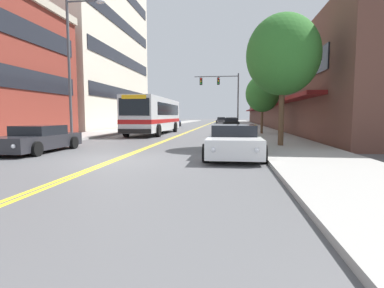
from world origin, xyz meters
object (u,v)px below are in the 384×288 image
at_px(car_navy_parked_left_near, 173,122).
at_px(car_charcoal_parked_left_mid, 38,139).
at_px(car_champagne_parked_right_mid, 231,122).
at_px(car_black_parked_right_far, 231,124).
at_px(fire_hydrant, 255,131).
at_px(car_white_parked_right_foreground, 234,142).
at_px(city_bus, 155,114).
at_px(street_lamp_left_near, 74,59).
at_px(car_dark_grey_moving_lead, 221,120).
at_px(street_tree_right_mid, 262,94).
at_px(car_beige_parked_left_far, 164,124).
at_px(street_tree_right_near, 283,55).
at_px(traffic_signal_mast, 224,90).

bearing_deg(car_navy_parked_left_near, car_charcoal_parked_left_mid, -90.19).
bearing_deg(car_champagne_parked_right_mid, car_black_parked_right_far, -90.27).
xyz_separation_m(car_black_parked_right_far, fire_hydrant, (1.59, -16.03, -0.07)).
bearing_deg(car_white_parked_right_foreground, car_charcoal_parked_left_mid, 176.10).
relative_size(city_bus, fire_hydrant, 13.18).
distance_m(car_charcoal_parked_left_mid, street_lamp_left_near, 6.32).
xyz_separation_m(car_white_parked_right_foreground, car_dark_grey_moving_lead, (-2.02, 53.43, 0.01)).
bearing_deg(fire_hydrant, street_lamp_left_near, -158.61).
xyz_separation_m(car_black_parked_right_far, street_tree_right_mid, (2.54, -11.23, 2.85)).
bearing_deg(car_beige_parked_left_far, car_navy_parked_left_near, 90.51).
bearing_deg(car_charcoal_parked_left_mid, car_champagne_parked_right_mid, 76.49).
bearing_deg(car_black_parked_right_far, street_tree_right_near, -83.68).
relative_size(car_dark_grey_moving_lead, street_tree_right_mid, 0.96).
xyz_separation_m(street_lamp_left_near, street_tree_right_mid, (11.88, 9.08, -1.47)).
xyz_separation_m(car_dark_grey_moving_lead, traffic_signal_mast, (1.00, -26.19, 4.37)).
distance_m(street_tree_right_near, fire_hydrant, 7.05).
distance_m(city_bus, car_charcoal_parked_left_mid, 14.19).
height_order(traffic_signal_mast, street_lamp_left_near, street_lamp_left_near).
bearing_deg(street_lamp_left_near, car_charcoal_parked_left_mid, -83.16).
bearing_deg(car_champagne_parked_right_mid, traffic_signal_mast, -95.98).
distance_m(car_beige_parked_left_far, street_lamp_left_near, 21.54).
bearing_deg(traffic_signal_mast, car_beige_parked_left_far, -172.10).
relative_size(city_bus, car_charcoal_parked_left_mid, 2.45).
height_order(city_bus, car_champagne_parked_right_mid, city_bus).
height_order(car_black_parked_right_far, street_tree_right_near, street_tree_right_near).
height_order(car_white_parked_right_foreground, car_champagne_parked_right_mid, car_champagne_parked_right_mid).
height_order(traffic_signal_mast, street_tree_right_mid, traffic_signal_mast).
height_order(city_bus, car_beige_parked_left_far, city_bus).
distance_m(traffic_signal_mast, street_lamp_left_near, 23.65).
relative_size(car_white_parked_right_foreground, street_tree_right_mid, 0.99).
xyz_separation_m(car_beige_parked_left_far, traffic_signal_mast, (7.62, 1.06, 4.35)).
bearing_deg(car_white_parked_right_foreground, car_black_parked_right_far, 90.02).
height_order(car_champagne_parked_right_mid, car_dark_grey_moving_lead, car_champagne_parked_right_mid).
bearing_deg(city_bus, traffic_signal_mast, 64.99).
distance_m(car_navy_parked_left_near, street_lamp_left_near, 27.63).
bearing_deg(car_charcoal_parked_left_mid, street_tree_right_near, 15.30).
bearing_deg(fire_hydrant, car_champagne_parked_right_mid, 93.11).
distance_m(car_navy_parked_left_near, car_black_parked_right_far, 11.14).
bearing_deg(car_beige_parked_left_far, fire_hydrant, -58.68).
xyz_separation_m(car_champagne_parked_right_mid, traffic_signal_mast, (-1.07, -10.23, 4.33)).
distance_m(car_navy_parked_left_near, fire_hydrant, 25.19).
relative_size(car_champagne_parked_right_mid, street_tree_right_near, 0.68).
bearing_deg(car_black_parked_right_far, car_dark_grey_moving_lead, 94.11).
height_order(car_champagne_parked_right_mid, traffic_signal_mast, traffic_signal_mast).
bearing_deg(traffic_signal_mast, street_tree_right_near, -81.74).
height_order(car_black_parked_right_far, traffic_signal_mast, traffic_signal_mast).
xyz_separation_m(car_black_parked_right_far, traffic_signal_mast, (-1.01, 1.83, 4.34)).
bearing_deg(car_dark_grey_moving_lead, car_white_parked_right_foreground, -87.83).
bearing_deg(car_navy_parked_left_near, street_lamp_left_near, -91.36).
distance_m(city_bus, car_white_parked_right_foreground, 16.21).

